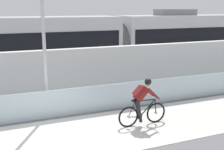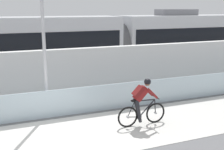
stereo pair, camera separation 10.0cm
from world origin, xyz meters
name	(u,v)px [view 1 (the left image)]	position (x,y,z in m)	size (l,w,h in m)	color
ground_plane	(59,139)	(0.00, 0.00, 0.00)	(200.00, 200.00, 0.00)	slate
bike_path_deck	(59,139)	(0.00, 0.00, 0.01)	(32.00, 3.20, 0.01)	silver
glass_parapet	(47,105)	(0.00, 1.85, 0.51)	(32.00, 0.05, 1.02)	silver
concrete_barrier_wall	(38,77)	(0.00, 3.65, 1.11)	(32.00, 0.36, 2.22)	silver
tram_rail_near	(32,88)	(0.00, 6.13, 0.00)	(32.00, 0.08, 0.01)	#595654
tram_rail_far	(29,82)	(0.00, 7.57, 0.00)	(32.00, 0.08, 0.01)	#595654
tram	(117,44)	(4.90, 6.85, 1.89)	(22.56, 2.54, 3.81)	silver
cyclist_on_bike	(142,102)	(2.86, 0.00, 0.80)	(1.77, 0.58, 1.61)	black
lamp_post_antenna	(43,25)	(0.07, 2.15, 3.29)	(0.28, 0.28, 5.20)	gray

